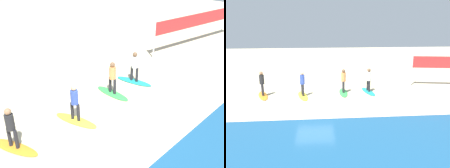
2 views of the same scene
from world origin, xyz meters
The scene contains 9 objects.
ground_plane centered at (0.00, 0.00, 0.00)m, with size 60.00×60.00×0.00m, color beige.
surfboard_teal centered at (-3.85, -1.56, 0.04)m, with size 2.10×0.56×0.09m, color teal.
surfer_teal centered at (-3.85, -1.56, 1.04)m, with size 0.32×0.45×1.64m.
surfboard_green centered at (-2.04, -1.48, 0.04)m, with size 2.10×0.56×0.09m, color green.
surfer_green centered at (-2.04, -1.48, 1.04)m, with size 0.32×0.46×1.64m.
surfboard_yellow centered at (0.78, -0.96, 0.04)m, with size 2.10×0.56×0.09m, color yellow.
surfer_yellow centered at (0.78, -0.96, 1.04)m, with size 0.32×0.45×1.64m.
surfboard_orange centered at (3.49, -1.24, 0.04)m, with size 2.10×0.56×0.09m, color orange.
surfer_orange centered at (3.49, -1.24, 1.04)m, with size 0.32×0.44×1.64m.
Camera 2 is at (-0.34, 13.99, 4.95)m, focal length 36.79 mm.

